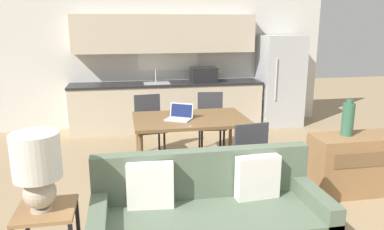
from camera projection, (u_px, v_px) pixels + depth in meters
The scene contains 12 objects.
wall_back at pixel (164, 57), 7.27m from camera, with size 6.40×0.07×2.70m.
kitchen_counter at pixel (167, 85), 7.11m from camera, with size 3.62×0.65×2.15m.
refrigerator at pixel (280, 81), 7.41m from camera, with size 0.80×0.71×1.76m.
dining_table at pixel (190, 123), 4.96m from camera, with size 1.49×0.97×0.78m.
couch at pixel (208, 217), 3.26m from camera, with size 1.99×0.80×0.89m.
table_lamp at pixel (37, 166), 2.80m from camera, with size 0.36×0.36×0.61m.
credenza at pixel (355, 164), 4.47m from camera, with size 1.07×0.46×0.71m.
vase at pixel (348, 119), 4.35m from camera, with size 0.14×0.14×0.43m.
dining_chair_near_right at pixel (246, 157), 4.27m from camera, with size 0.47×0.47×0.93m.
dining_chair_far_left at pixel (149, 123), 5.70m from camera, with size 0.47×0.47×0.93m.
dining_chair_far_right at pixel (211, 120), 5.89m from camera, with size 0.46×0.46×0.93m.
laptop at pixel (180, 115), 4.87m from camera, with size 0.40×0.38×0.20m.
Camera 1 is at (-0.83, -2.67, 2.00)m, focal length 35.00 mm.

